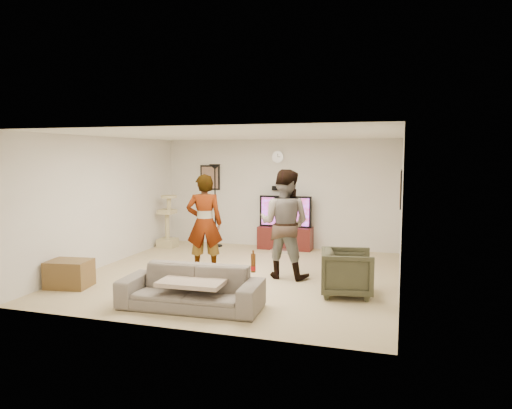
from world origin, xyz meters
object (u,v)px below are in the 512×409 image
(tv_stand, at_px, (285,238))
(person_left, at_px, (204,223))
(cat_tree, at_px, (167,221))
(sofa, at_px, (191,288))
(person_right, at_px, (284,224))
(beer_bottle, at_px, (253,263))
(armchair, at_px, (347,273))
(floor_lamp, at_px, (215,206))
(tv, at_px, (285,211))
(side_table, at_px, (69,274))

(tv_stand, relative_size, person_left, 0.68)
(cat_tree, height_order, sofa, cat_tree)
(person_right, xyz_separation_m, beer_bottle, (0.06, -2.03, -0.24))
(armchair, bearing_deg, floor_lamp, 39.13)
(cat_tree, bearing_deg, tv_stand, 12.17)
(person_right, distance_m, beer_bottle, 2.05)
(sofa, distance_m, armchair, 2.39)
(tv, height_order, side_table, tv)
(tv, relative_size, side_table, 1.80)
(beer_bottle, bearing_deg, armchair, 48.67)
(tv_stand, distance_m, armchair, 3.64)
(tv_stand, relative_size, floor_lamp, 0.64)
(beer_bottle, bearing_deg, cat_tree, 130.55)
(tv, bearing_deg, armchair, -61.43)
(tv_stand, bearing_deg, sofa, -93.73)
(tv, distance_m, floor_lamp, 1.66)
(person_left, distance_m, armchair, 2.82)
(person_right, bearing_deg, tv, -70.42)
(tv, relative_size, cat_tree, 0.98)
(person_right, height_order, side_table, person_right)
(tv_stand, distance_m, person_right, 2.59)
(person_left, bearing_deg, beer_bottle, 107.59)
(tv, height_order, cat_tree, cat_tree)
(tv, bearing_deg, sofa, -93.73)
(tv, bearing_deg, person_right, -76.90)
(floor_lamp, xyz_separation_m, armchair, (3.39, -3.03, -0.61))
(floor_lamp, distance_m, person_left, 2.42)
(tv_stand, xyz_separation_m, floor_lamp, (-1.65, -0.17, 0.71))
(beer_bottle, bearing_deg, sofa, 180.00)
(tv, distance_m, person_right, 2.49)
(sofa, xyz_separation_m, side_table, (-2.35, 0.38, -0.07))
(cat_tree, bearing_deg, tv, 12.17)
(floor_lamp, height_order, person_left, floor_lamp)
(sofa, distance_m, side_table, 2.38)
(cat_tree, bearing_deg, armchair, -30.56)
(sofa, xyz_separation_m, beer_bottle, (0.92, 0.00, 0.42))
(person_right, relative_size, sofa, 0.95)
(cat_tree, bearing_deg, sofa, -58.26)
(tv, relative_size, sofa, 0.60)
(person_right, bearing_deg, floor_lamp, -39.05)
(floor_lamp, relative_size, cat_tree, 1.57)
(person_left, height_order, side_table, person_left)
(floor_lamp, xyz_separation_m, beer_bottle, (2.28, -4.29, -0.26))
(cat_tree, xyz_separation_m, side_table, (0.05, -3.50, -0.39))
(side_table, bearing_deg, beer_bottle, -6.67)
(side_table, bearing_deg, sofa, -9.25)
(beer_bottle, relative_size, armchair, 0.32)
(tv, xyz_separation_m, person_left, (-0.93, -2.48, 0.04))
(side_table, bearing_deg, person_left, 43.13)
(person_right, height_order, beer_bottle, person_right)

